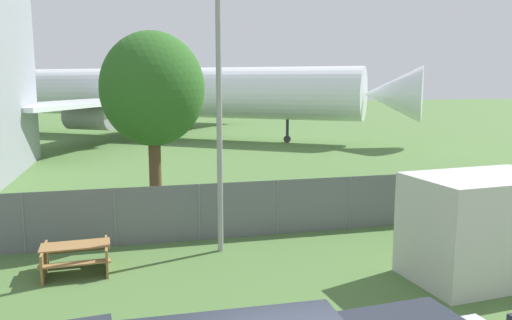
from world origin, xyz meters
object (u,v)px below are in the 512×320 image
at_px(airplane, 160,93).
at_px(picnic_bench_near_cabin, 76,255).
at_px(tree_behind_benches, 153,90).
at_px(portable_cabin, 483,227).

xyz_separation_m(airplane, picnic_bench_near_cabin, (-4.08, -32.27, -3.48)).
xyz_separation_m(picnic_bench_near_cabin, tree_behind_benches, (2.25, 3.85, 4.19)).
bearing_deg(picnic_bench_near_cabin, portable_cabin, -15.73).
xyz_separation_m(airplane, tree_behind_benches, (-1.83, -28.43, 0.72)).
distance_m(airplane, tree_behind_benches, 28.50).
bearing_deg(airplane, portable_cabin, -46.65).
bearing_deg(picnic_bench_near_cabin, airplane, 82.79).
distance_m(airplane, portable_cabin, 35.70).
relative_size(portable_cabin, picnic_bench_near_cabin, 2.15).
relative_size(airplane, picnic_bench_near_cabin, 21.77).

